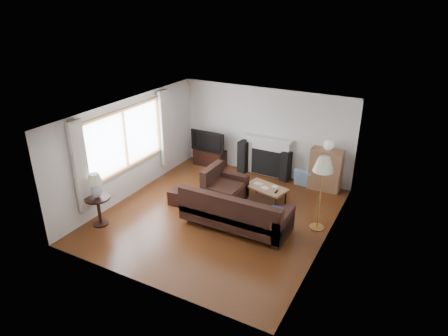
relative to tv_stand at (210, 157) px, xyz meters
The scene contains 17 objects.
room 3.17m from the tv_stand, 56.37° to the right, with size 5.10×5.60×2.54m.
window 3.10m from the tv_stand, 106.26° to the right, with size 0.12×2.74×1.54m, color brown.
curtain_near 4.44m from the tv_stand, 99.91° to the right, with size 0.10×0.35×2.10m, color beige.
curtain_far 1.81m from the tv_stand, 122.00° to the right, with size 0.10×0.35×2.10m, color beige.
fireplace 1.85m from the tv_stand, ahead, with size 1.40×0.26×1.15m, color white.
tv_stand is the anchor object (origin of this frame).
television 0.55m from the tv_stand, ahead, with size 1.09×0.14×0.63m, color black.
speaker_left 1.13m from the tv_stand, ahead, with size 0.26×0.31×0.94m, color black.
speaker_right 2.40m from the tv_stand, ahead, with size 0.23×0.28×0.84m, color black.
bookshelf 3.51m from the tv_stand, ahead, with size 0.82×0.39×1.12m, color #8B6040.
globe_lamp 3.64m from the tv_stand, ahead, with size 0.26×0.26×0.26m, color white.
sectional_sofa 3.57m from the tv_stand, 50.71° to the right, with size 2.62×1.91×0.84m, color black.
coffee_table 2.73m from the tv_stand, 29.24° to the right, with size 1.03×0.56×0.40m, color #996E49.
footstool 2.50m from the tv_stand, 77.68° to the right, with size 0.44×0.44×0.37m, color black.
floor_lamp 4.39m from the tv_stand, 26.66° to the right, with size 0.44×0.44×1.71m, color #B47D3E.
side_table 4.14m from the tv_stand, 96.76° to the right, with size 0.55×0.55×0.69m, color black.
table_lamp 4.20m from the tv_stand, 96.76° to the right, with size 0.35×0.35×0.56m, color silver.
Camera 1 is at (3.98, -7.13, 4.85)m, focal length 32.00 mm.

